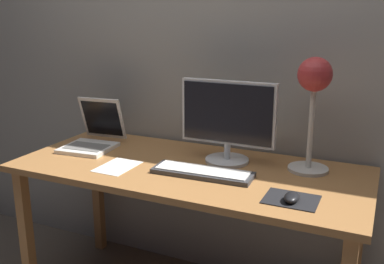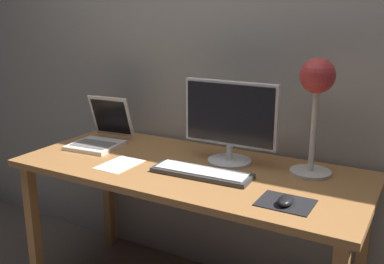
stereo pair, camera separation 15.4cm
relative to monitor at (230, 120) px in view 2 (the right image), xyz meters
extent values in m
cube|color=#9E998E|center=(-0.14, 0.27, 0.35)|extent=(4.80, 0.06, 2.60)
cube|color=#A8703D|center=(-0.14, -0.13, -0.22)|extent=(1.60, 0.70, 0.03)
cube|color=#A8703D|center=(-0.88, -0.42, -0.59)|extent=(0.05, 0.05, 0.71)
cube|color=#A8703D|center=(-0.88, 0.16, -0.59)|extent=(0.05, 0.05, 0.71)
cube|color=#A8703D|center=(0.60, 0.16, -0.59)|extent=(0.05, 0.05, 0.71)
cylinder|color=silver|center=(0.00, 0.00, -0.20)|extent=(0.20, 0.20, 0.01)
cylinder|color=silver|center=(0.00, 0.00, -0.15)|extent=(0.03, 0.03, 0.07)
cube|color=silver|center=(0.00, 0.00, 0.03)|extent=(0.45, 0.03, 0.29)
cube|color=black|center=(0.00, -0.02, 0.03)|extent=(0.43, 0.00, 0.27)
cube|color=#38383A|center=(-0.04, -0.21, -0.20)|extent=(0.45, 0.16, 0.02)
cube|color=silver|center=(-0.04, -0.21, -0.18)|extent=(0.41, 0.13, 0.01)
cube|color=silver|center=(-0.71, -0.12, -0.20)|extent=(0.26, 0.26, 0.02)
cube|color=slate|center=(-0.71, -0.14, -0.18)|extent=(0.22, 0.15, 0.00)
cube|color=silver|center=(-0.72, 0.03, -0.07)|extent=(0.25, 0.10, 0.23)
cube|color=black|center=(-0.72, 0.03, -0.07)|extent=(0.22, 0.09, 0.19)
cylinder|color=beige|center=(0.37, 0.04, -0.20)|extent=(0.18, 0.18, 0.01)
cylinder|color=silver|center=(0.37, 0.04, 0.00)|extent=(0.02, 0.02, 0.38)
sphere|color=#BF3333|center=(0.37, 0.04, 0.22)|extent=(0.15, 0.15, 0.15)
sphere|color=#FFEAB2|center=(0.37, 0.03, 0.19)|extent=(0.05, 0.05, 0.05)
cube|color=black|center=(0.37, -0.31, -0.20)|extent=(0.20, 0.16, 0.00)
ellipsoid|color=black|center=(0.38, -0.33, -0.19)|extent=(0.06, 0.10, 0.03)
cube|color=white|center=(-0.43, -0.27, -0.20)|extent=(0.15, 0.21, 0.00)
camera|label=1|loc=(0.67, -1.85, 0.48)|focal=41.23mm
camera|label=2|loc=(0.80, -1.78, 0.48)|focal=41.23mm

